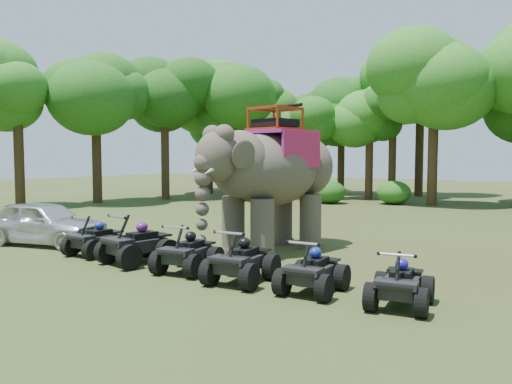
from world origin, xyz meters
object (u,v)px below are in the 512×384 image
Objects in this scene: atv_2 at (188,247)px; atv_5 at (400,278)px; parked_car at (44,223)px; atv_4 at (313,265)px; atv_0 at (96,235)px; atv_1 at (137,238)px; elephant at (273,178)px; atv_3 at (241,255)px.

atv_2 reaches higher than atv_5.
parked_car is 2.77× the size of atv_5.
parked_car is at bearing 169.85° from atv_5.
atv_2 is at bearing 176.21° from atv_4.
atv_0 is (2.88, -0.19, -0.13)m from parked_car.
atv_5 is at bearing -106.10° from parked_car.
atv_1 is 1.84m from atv_2.
elephant reaches higher than atv_5.
atv_4 is at bearing 9.44° from atv_1.
atv_3 reaches higher than atv_4.
atv_3 reaches higher than atv_5.
atv_0 is at bearing -129.11° from elephant.
atv_2 is 1.05× the size of atv_4.
atv_2 reaches higher than atv_4.
atv_0 is at bearing 170.71° from atv_5.
atv_4 is at bearing -1.83° from atv_0.
parked_car reaches higher than atv_0.
atv_3 is 1.11× the size of atv_5.
atv_1 reaches higher than atv_0.
elephant is 5.60m from atv_0.
atv_1 is 1.20× the size of atv_5.
atv_1 is at bearing -4.82° from atv_0.
atv_1 is 1.11× the size of atv_2.
atv_0 is at bearing 174.99° from atv_4.
atv_5 is at bearing -3.69° from atv_3.
atv_1 is at bearing 176.05° from atv_4.
atv_1 is (-2.08, -3.67, -1.58)m from elephant.
atv_3 is at bearing -3.64° from atv_0.
atv_0 is 0.97× the size of atv_2.
atv_2 is at bearing 171.74° from atv_5.
elephant reaches higher than atv_0.
atv_1 reaches higher than atv_2.
elephant is 7.80m from parked_car.
atv_3 is at bearing 7.19° from atv_1.
parked_car is at bearing 167.79° from atv_2.
atv_0 reaches higher than atv_5.
elephant is 3.37× the size of atv_4.
elephant is at bearing 105.15° from atv_3.
atv_1 is (1.90, -0.12, 0.09)m from atv_0.
parked_car reaches higher than atv_4.
parked_car is 2.68× the size of atv_4.
atv_5 is (12.05, -0.21, -0.16)m from parked_car.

